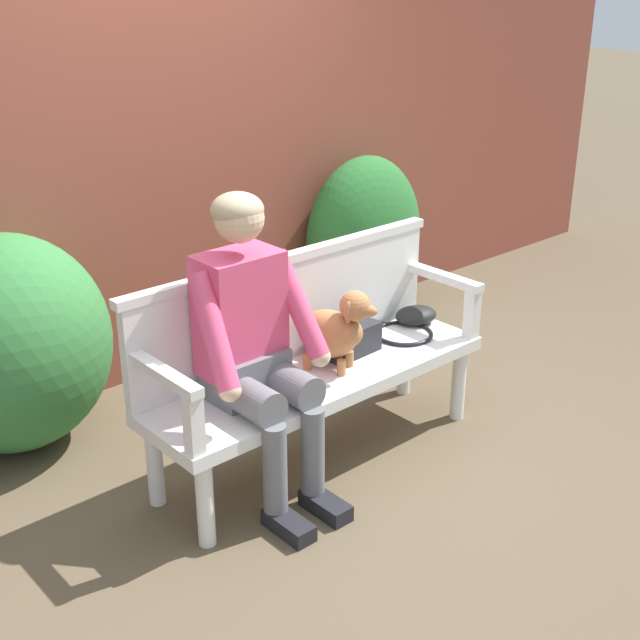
# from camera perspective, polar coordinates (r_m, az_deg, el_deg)

# --- Properties ---
(ground_plane) EXTENTS (40.00, 40.00, 0.00)m
(ground_plane) POSITION_cam_1_polar(r_m,az_deg,el_deg) (3.98, 0.00, -9.21)
(ground_plane) COLOR brown
(brick_garden_fence) EXTENTS (8.00, 0.30, 2.05)m
(brick_garden_fence) POSITION_cam_1_polar(r_m,az_deg,el_deg) (4.66, -11.85, 8.91)
(brick_garden_fence) COLOR brown
(brick_garden_fence) RESTS_ON ground
(hedge_bush_mid_right) EXTENTS (0.94, 0.91, 1.03)m
(hedge_bush_mid_right) POSITION_cam_1_polar(r_m,az_deg,el_deg) (4.11, -20.37, -1.51)
(hedge_bush_mid_right) COLOR #337538
(hedge_bush_mid_right) RESTS_ON ground
(hedge_bush_far_left) EXTENTS (0.86, 0.53, 1.06)m
(hedge_bush_far_left) POSITION_cam_1_polar(r_m,az_deg,el_deg) (5.30, 3.02, 5.45)
(hedge_bush_far_left) COLOR #286B2D
(hedge_bush_far_left) RESTS_ON ground
(garden_bench) EXTENTS (1.68, 0.49, 0.44)m
(garden_bench) POSITION_cam_1_polar(r_m,az_deg,el_deg) (3.79, 0.00, -4.31)
(garden_bench) COLOR white
(garden_bench) RESTS_ON ground
(bench_backrest) EXTENTS (1.72, 0.06, 0.50)m
(bench_backrest) POSITION_cam_1_polar(r_m,az_deg,el_deg) (3.81, -2.15, 0.99)
(bench_backrest) COLOR white
(bench_backrest) RESTS_ON garden_bench
(bench_armrest_left_end) EXTENTS (0.06, 0.49, 0.28)m
(bench_armrest_left_end) POSITION_cam_1_polar(r_m,az_deg,el_deg) (3.18, -9.82, -4.99)
(bench_armrest_left_end) COLOR white
(bench_armrest_left_end) RESTS_ON garden_bench
(bench_armrest_right_end) EXTENTS (0.06, 0.49, 0.28)m
(bench_armrest_right_end) POSITION_cam_1_polar(r_m,az_deg,el_deg) (4.16, 9.08, 1.87)
(bench_armrest_right_end) COLOR white
(bench_armrest_right_end) RESTS_ON garden_bench
(person_seated) EXTENTS (0.56, 0.64, 1.31)m
(person_seated) POSITION_cam_1_polar(r_m,az_deg,el_deg) (3.42, -4.60, -1.30)
(person_seated) COLOR black
(person_seated) RESTS_ON ground
(dog_on_bench) EXTENTS (0.28, 0.38, 0.39)m
(dog_on_bench) POSITION_cam_1_polar(r_m,az_deg,el_deg) (3.71, 1.04, -0.63)
(dog_on_bench) COLOR #AD7042
(dog_on_bench) RESTS_ON garden_bench
(tennis_racket) EXTENTS (0.30, 0.57, 0.03)m
(tennis_racket) POSITION_cam_1_polar(r_m,az_deg,el_deg) (4.15, 5.40, -0.81)
(tennis_racket) COLOR black
(tennis_racket) RESTS_ON garden_bench
(baseball_glove) EXTENTS (0.25, 0.22, 0.09)m
(baseball_glove) POSITION_cam_1_polar(r_m,az_deg,el_deg) (4.27, 6.52, 0.32)
(baseball_glove) COLOR black
(baseball_glove) RESTS_ON garden_bench
(sports_bag) EXTENTS (0.29, 0.21, 0.14)m
(sports_bag) POSITION_cam_1_polar(r_m,az_deg,el_deg) (3.92, 1.78, -1.22)
(sports_bag) COLOR #232328
(sports_bag) RESTS_ON garden_bench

